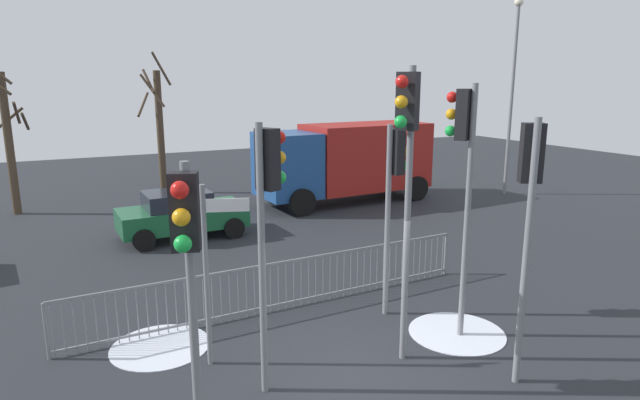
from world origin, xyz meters
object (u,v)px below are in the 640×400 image
at_px(traffic_light_foreground_right, 463,155).
at_px(bare_tree_right, 159,127).
at_px(street_lamp, 513,80).
at_px(traffic_light_mid_right, 529,191).
at_px(traffic_light_foreground_left, 407,152).
at_px(traffic_light_rear_right, 187,253).
at_px(delivery_truck, 346,159).
at_px(traffic_light_mid_left, 268,198).
at_px(car_green_far, 181,213).
at_px(traffic_light_rear_left, 395,177).
at_px(bare_tree_left, 9,138).
at_px(direction_sign_post, 210,267).

relative_size(traffic_light_foreground_right, bare_tree_right, 0.80).
bearing_deg(street_lamp, traffic_light_mid_right, -134.78).
height_order(traffic_light_foreground_right, traffic_light_foreground_left, traffic_light_foreground_left).
distance_m(traffic_light_rear_right, street_lamp, 19.31).
distance_m(delivery_truck, street_lamp, 7.72).
distance_m(traffic_light_mid_left, bare_tree_right, 16.32).
bearing_deg(traffic_light_mid_left, car_green_far, 151.76).
bearing_deg(delivery_truck, traffic_light_mid_left, 52.87).
bearing_deg(traffic_light_rear_left, traffic_light_mid_left, -71.77).
bearing_deg(traffic_light_foreground_left, bare_tree_left, -8.57).
bearing_deg(bare_tree_left, car_green_far, -50.37).
bearing_deg(traffic_light_rear_left, street_lamp, 118.81).
bearing_deg(car_green_far, street_lamp, -0.66).
xyz_separation_m(traffic_light_foreground_right, traffic_light_mid_left, (-3.82, -0.15, -0.38)).
bearing_deg(direction_sign_post, traffic_light_foreground_right, 7.42).
distance_m(traffic_light_mid_left, bare_tree_left, 15.31).
bearing_deg(traffic_light_rear_right, street_lamp, -125.27).
bearing_deg(street_lamp, delivery_truck, 165.62).
bearing_deg(traffic_light_rear_left, delivery_truck, 149.46).
distance_m(traffic_light_foreground_right, street_lamp, 14.16).
bearing_deg(delivery_truck, traffic_light_foreground_right, 68.17).
distance_m(traffic_light_mid_right, traffic_light_rear_left, 3.05).
height_order(traffic_light_mid_right, bare_tree_left, bare_tree_left).
distance_m(direction_sign_post, bare_tree_left, 14.11).
bearing_deg(direction_sign_post, delivery_truck, 70.17).
relative_size(traffic_light_foreground_right, traffic_light_mid_right, 1.11).
bearing_deg(direction_sign_post, street_lamp, 48.29).
relative_size(traffic_light_mid_left, traffic_light_rear_left, 1.06).
distance_m(bare_tree_left, bare_tree_right, 5.72).
distance_m(traffic_light_mid_right, delivery_truck, 13.33).
xyz_separation_m(traffic_light_rear_right, traffic_light_rear_left, (4.77, 2.80, 0.05)).
bearing_deg(traffic_light_foreground_left, traffic_light_foreground_right, -106.86).
bearing_deg(traffic_light_rear_right, delivery_truck, -105.24).
xyz_separation_m(traffic_light_foreground_left, delivery_truck, (5.34, 11.40, -1.91)).
relative_size(traffic_light_mid_right, direction_sign_post, 1.35).
bearing_deg(traffic_light_mid_left, traffic_light_rear_right, -73.52).
distance_m(traffic_light_foreground_right, bare_tree_left, 16.64).
bearing_deg(traffic_light_rear_left, car_green_far, -166.50).
height_order(traffic_light_mid_left, direction_sign_post, traffic_light_mid_left).
bearing_deg(street_lamp, traffic_light_mid_left, -147.05).
bearing_deg(traffic_light_mid_right, traffic_light_mid_left, -171.54).
xyz_separation_m(traffic_light_foreground_left, direction_sign_post, (-2.90, 1.37, -1.89)).
distance_m(traffic_light_foreground_right, traffic_light_rear_left, 1.56).
xyz_separation_m(direction_sign_post, bare_tree_left, (-3.54, 13.63, 1.01)).
bearing_deg(delivery_truck, car_green_far, 14.07).
bearing_deg(traffic_light_foreground_right, traffic_light_rear_left, 86.12).
xyz_separation_m(traffic_light_rear_left, direction_sign_post, (-3.91, -0.39, -1.13)).
relative_size(traffic_light_rear_left, street_lamp, 0.49).
height_order(traffic_light_mid_left, bare_tree_right, bare_tree_right).
bearing_deg(traffic_light_foreground_left, traffic_light_mid_right, -163.76).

